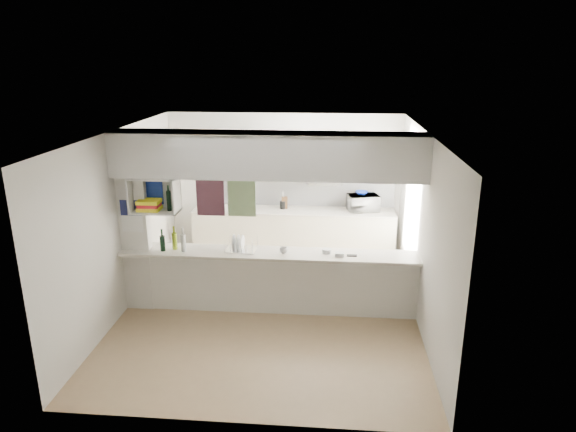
# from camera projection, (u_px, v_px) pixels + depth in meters

# --- Properties ---
(floor) EXTENTS (4.80, 4.80, 0.00)m
(floor) POSITION_uv_depth(u_px,v_px,m) (269.00, 311.00, 7.48)
(floor) COLOR tan
(floor) RESTS_ON ground
(ceiling) EXTENTS (4.80, 4.80, 0.00)m
(ceiling) POSITION_uv_depth(u_px,v_px,m) (267.00, 132.00, 6.71)
(ceiling) COLOR white
(ceiling) RESTS_ON wall_back
(wall_back) EXTENTS (4.20, 0.00, 4.20)m
(wall_back) POSITION_uv_depth(u_px,v_px,m) (284.00, 185.00, 9.38)
(wall_back) COLOR silver
(wall_back) RESTS_ON floor
(wall_left) EXTENTS (0.00, 4.80, 4.80)m
(wall_left) POSITION_uv_depth(u_px,v_px,m) (121.00, 223.00, 7.27)
(wall_left) COLOR silver
(wall_left) RESTS_ON floor
(wall_right) EXTENTS (0.00, 4.80, 4.80)m
(wall_right) POSITION_uv_depth(u_px,v_px,m) (422.00, 231.00, 6.92)
(wall_right) COLOR silver
(wall_right) RESTS_ON floor
(servery_partition) EXTENTS (4.20, 0.50, 2.60)m
(servery_partition) POSITION_uv_depth(u_px,v_px,m) (255.00, 201.00, 7.00)
(servery_partition) COLOR silver
(servery_partition) RESTS_ON floor
(cubby_shelf) EXTENTS (0.65, 0.35, 0.50)m
(cubby_shelf) POSITION_uv_depth(u_px,v_px,m) (154.00, 197.00, 7.04)
(cubby_shelf) COLOR white
(cubby_shelf) RESTS_ON bulkhead
(kitchen_run) EXTENTS (3.60, 0.63, 2.24)m
(kitchen_run) POSITION_uv_depth(u_px,v_px,m) (292.00, 214.00, 9.26)
(kitchen_run) COLOR beige
(kitchen_run) RESTS_ON floor
(microwave) EXTENTS (0.60, 0.48, 0.29)m
(microwave) POSITION_uv_depth(u_px,v_px,m) (363.00, 203.00, 9.09)
(microwave) COLOR white
(microwave) RESTS_ON bench_top
(bowl) EXTENTS (0.22, 0.22, 0.05)m
(bowl) POSITION_uv_depth(u_px,v_px,m) (362.00, 193.00, 9.07)
(bowl) COLOR navy
(bowl) RESTS_ON microwave
(dish_rack) EXTENTS (0.45, 0.35, 0.23)m
(dish_rack) POSITION_uv_depth(u_px,v_px,m) (241.00, 244.00, 7.27)
(dish_rack) COLOR silver
(dish_rack) RESTS_ON breakfast_bar
(cup) EXTENTS (0.12, 0.12, 0.09)m
(cup) POSITION_uv_depth(u_px,v_px,m) (284.00, 250.00, 7.12)
(cup) COLOR white
(cup) RESTS_ON dish_rack
(wine_bottles) EXTENTS (0.37, 0.15, 0.36)m
(wine_bottles) POSITION_uv_depth(u_px,v_px,m) (174.00, 242.00, 7.23)
(wine_bottles) COLOR black
(wine_bottles) RESTS_ON breakfast_bar
(plastic_tubs) EXTENTS (0.48, 0.21, 0.06)m
(plastic_tubs) POSITION_uv_depth(u_px,v_px,m) (333.00, 253.00, 7.12)
(plastic_tubs) COLOR silver
(plastic_tubs) RESTS_ON breakfast_bar
(utensil_jar) EXTENTS (0.10, 0.10, 0.14)m
(utensil_jar) POSITION_uv_depth(u_px,v_px,m) (283.00, 205.00, 9.23)
(utensil_jar) COLOR black
(utensil_jar) RESTS_ON bench_top
(knife_block) EXTENTS (0.11, 0.10, 0.21)m
(knife_block) POSITION_uv_depth(u_px,v_px,m) (285.00, 203.00, 9.25)
(knife_block) COLOR brown
(knife_block) RESTS_ON bench_top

